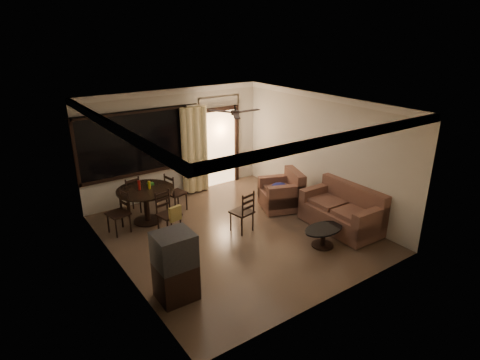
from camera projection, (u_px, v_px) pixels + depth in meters
ground at (236, 233)px, 8.74m from camera, size 5.50×5.50×0.00m
room_shell at (214, 131)px, 9.77m from camera, size 5.50×6.70×5.50m
dining_table at (146, 196)px, 9.07m from camera, size 1.28×1.28×1.02m
dining_chair_west at (120, 220)px, 8.69m from camera, size 0.49×0.49×0.95m
dining_chair_east at (176, 199)px, 9.75m from camera, size 0.49×0.49×0.95m
dining_chair_south at (169, 221)px, 8.63m from camera, size 0.49×0.54×0.95m
dining_chair_north at (131, 202)px, 9.60m from camera, size 0.49×0.49×0.95m
tv_cabinet at (175, 266)px, 6.46m from camera, size 0.64×0.57×1.19m
sofa at (343, 212)px, 8.88m from camera, size 0.98×1.79×0.95m
armchair at (283, 193)px, 9.85m from camera, size 1.18×1.18×0.92m
coffee_table at (323, 234)px, 8.15m from camera, size 0.92×0.55×0.40m
side_chair at (242, 219)px, 8.75m from camera, size 0.49×0.49×0.96m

